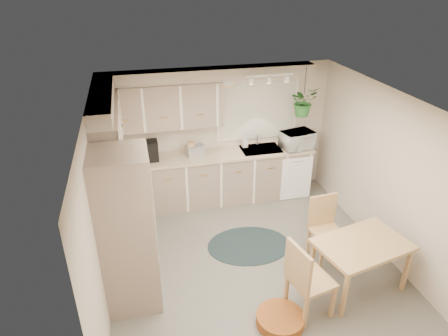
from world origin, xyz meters
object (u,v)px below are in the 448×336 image
at_px(braided_rug, 249,245).
at_px(pet_bed, 280,320).
at_px(chair_left, 311,278).
at_px(dining_table, 359,265).
at_px(microwave, 297,138).
at_px(chair_back, 328,231).

bearing_deg(braided_rug, pet_bed, -92.48).
bearing_deg(chair_left, pet_bed, -86.52).
relative_size(dining_table, pet_bed, 1.98).
xyz_separation_m(dining_table, microwave, (0.13, 2.53, 0.77)).
bearing_deg(braided_rug, chair_left, -76.42).
distance_m(dining_table, chair_left, 0.85).
bearing_deg(braided_rug, chair_back, -28.87).
height_order(chair_back, microwave, microwave).
relative_size(chair_left, chair_back, 1.08).
bearing_deg(chair_left, dining_table, 94.96).
distance_m(chair_left, microwave, 2.99).
height_order(dining_table, braided_rug, dining_table).
bearing_deg(dining_table, microwave, 87.07).
xyz_separation_m(chair_back, microwave, (0.27, 1.90, 0.64)).
xyz_separation_m(chair_back, pet_bed, (-1.07, -0.99, -0.42)).
bearing_deg(pet_bed, dining_table, 16.68).
distance_m(chair_left, pet_bed, 0.63).
height_order(chair_left, chair_back, chair_left).
bearing_deg(microwave, chair_back, -111.09).
bearing_deg(microwave, chair_left, -121.44).
distance_m(chair_left, chair_back, 1.09).
relative_size(chair_back, microwave, 1.73).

